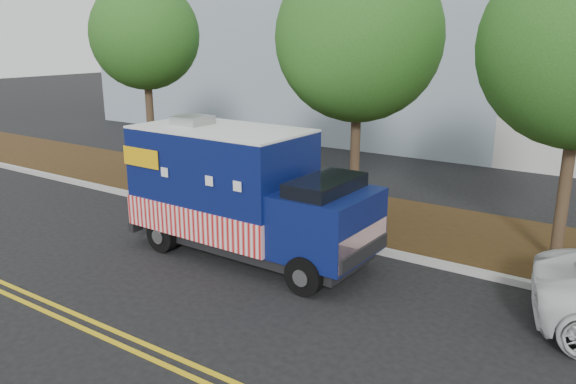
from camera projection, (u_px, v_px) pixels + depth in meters
The scene contains 9 objects.
ground at pixel (267, 252), 13.22m from camera, with size 120.00×120.00×0.00m, color black.
curb at pixel (299, 232), 14.32m from camera, with size 120.00×0.18×0.15m, color #9E9E99.
mulch_strip at pixel (339, 212), 15.99m from camera, with size 120.00×4.00×0.15m, color black.
centerline_near at pixel (114, 331), 9.68m from camera, with size 120.00×0.10×0.01m, color gold.
centerline_far at pixel (102, 337), 9.48m from camera, with size 120.00×0.10×0.01m, color gold.
tree_a at pixel (145, 35), 18.31m from camera, with size 3.55×3.55×6.73m.
tree_b at pixel (359, 38), 14.24m from camera, with size 4.29×4.29×7.02m.
sign_post at pixel (174, 165), 16.79m from camera, with size 0.06×0.06×2.40m, color #473828.
food_truck at pixel (240, 195), 12.80m from camera, with size 5.96×2.35×3.11m.
Camera 1 is at (7.36, -9.94, 4.91)m, focal length 35.00 mm.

